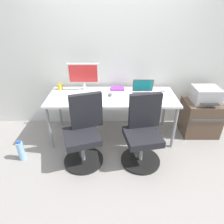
% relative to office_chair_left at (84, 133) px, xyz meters
% --- Properties ---
extents(ground_plane, '(5.28, 5.28, 0.00)m').
position_rel_office_chair_left_xyz_m(ground_plane, '(0.37, 0.56, -0.42)').
color(ground_plane, gray).
extents(back_wall, '(4.40, 0.04, 2.60)m').
position_rel_office_chair_left_xyz_m(back_wall, '(0.37, 1.00, 0.88)').
color(back_wall, silver).
rests_on(back_wall, ground).
extents(desk, '(1.91, 0.72, 0.71)m').
position_rel_office_chair_left_xyz_m(desk, '(0.37, 0.56, 0.23)').
color(desk, silver).
rests_on(desk, ground).
extents(office_chair_left, '(0.55, 0.55, 0.94)m').
position_rel_office_chair_left_xyz_m(office_chair_left, '(0.00, 0.00, 0.00)').
color(office_chair_left, black).
rests_on(office_chair_left, ground).
extents(office_chair_right, '(0.54, 0.54, 0.94)m').
position_rel_office_chair_left_xyz_m(office_chair_right, '(0.78, 0.00, 0.00)').
color(office_chair_right, black).
rests_on(office_chair_right, ground).
extents(side_cabinet, '(0.56, 0.49, 0.56)m').
position_rel_office_chair_left_xyz_m(side_cabinet, '(1.82, 0.65, -0.14)').
color(side_cabinet, brown).
rests_on(side_cabinet, ground).
extents(printer, '(0.38, 0.40, 0.24)m').
position_rel_office_chair_left_xyz_m(printer, '(1.82, 0.65, 0.26)').
color(printer, '#B7B7B7').
rests_on(printer, side_cabinet).
extents(water_bottle_on_floor, '(0.09, 0.09, 0.31)m').
position_rel_office_chair_left_xyz_m(water_bottle_on_floor, '(-0.88, -0.02, -0.28)').
color(water_bottle_on_floor, '#8CBFF2').
rests_on(water_bottle_on_floor, ground).
extents(desktop_monitor, '(0.48, 0.18, 0.43)m').
position_rel_office_chair_left_xyz_m(desktop_monitor, '(-0.06, 0.78, 0.54)').
color(desktop_monitor, silver).
rests_on(desktop_monitor, desk).
extents(open_laptop, '(0.31, 0.28, 0.22)m').
position_rel_office_chair_left_xyz_m(open_laptop, '(0.84, 0.60, 0.34)').
color(open_laptop, '#4C4C51').
rests_on(open_laptop, desk).
extents(keyboard_by_monitor, '(0.34, 0.12, 0.02)m').
position_rel_office_chair_left_xyz_m(keyboard_by_monitor, '(-0.04, 0.28, 0.29)').
color(keyboard_by_monitor, '#B7B7B7').
rests_on(keyboard_by_monitor, desk).
extents(keyboard_by_laptop, '(0.34, 0.12, 0.02)m').
position_rel_office_chair_left_xyz_m(keyboard_by_laptop, '(0.00, 0.56, 0.29)').
color(keyboard_by_laptop, '#B7B7B7').
rests_on(keyboard_by_laptop, desk).
extents(mouse_by_monitor, '(0.06, 0.10, 0.03)m').
position_rel_office_chair_left_xyz_m(mouse_by_monitor, '(0.35, 0.57, 0.30)').
color(mouse_by_monitor, '#515156').
rests_on(mouse_by_monitor, desk).
extents(mouse_by_laptop, '(0.06, 0.10, 0.03)m').
position_rel_office_chair_left_xyz_m(mouse_by_laptop, '(1.20, 0.74, 0.30)').
color(mouse_by_laptop, silver).
rests_on(mouse_by_laptop, desk).
extents(coffee_mug, '(0.08, 0.08, 0.09)m').
position_rel_office_chair_left_xyz_m(coffee_mug, '(-0.46, 0.81, 0.33)').
color(coffee_mug, yellow).
rests_on(coffee_mug, desk).
extents(pen_cup, '(0.07, 0.07, 0.10)m').
position_rel_office_chair_left_xyz_m(pen_cup, '(0.93, 0.83, 0.34)').
color(pen_cup, slate).
rests_on(pen_cup, desk).
extents(notebook, '(0.21, 0.15, 0.03)m').
position_rel_office_chair_left_xyz_m(notebook, '(0.46, 0.82, 0.30)').
color(notebook, purple).
rests_on(notebook, desk).
extents(paper_pile, '(0.21, 0.30, 0.01)m').
position_rel_office_chair_left_xyz_m(paper_pile, '(1.15, 0.48, 0.29)').
color(paper_pile, white).
rests_on(paper_pile, desk).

